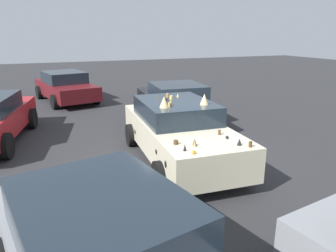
% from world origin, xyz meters
% --- Properties ---
extents(ground_plane, '(60.00, 60.00, 0.00)m').
position_xyz_m(ground_plane, '(0.00, 0.00, 0.00)').
color(ground_plane, '#2D2D30').
extents(art_car_decorated, '(4.59, 2.26, 1.68)m').
position_xyz_m(art_car_decorated, '(0.06, -0.00, 0.73)').
color(art_car_decorated, beige).
rests_on(art_car_decorated, ground).
extents(parked_sedan_behind_right, '(4.55, 2.66, 1.35)m').
position_xyz_m(parked_sedan_behind_right, '(8.42, 1.94, 0.68)').
color(parked_sedan_behind_right, '#5B1419').
rests_on(parked_sedan_behind_right, ground).
extents(parked_sedan_row_back_center, '(4.59, 2.36, 1.37)m').
position_xyz_m(parked_sedan_row_back_center, '(3.33, -1.32, 0.69)').
color(parked_sedan_row_back_center, black).
rests_on(parked_sedan_row_back_center, ground).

